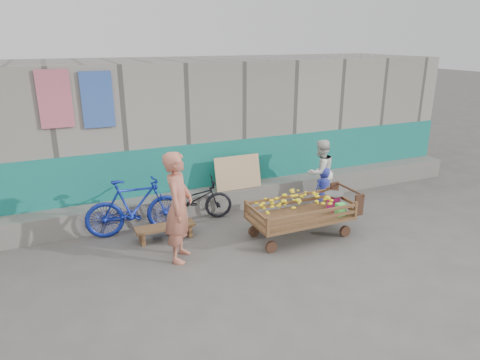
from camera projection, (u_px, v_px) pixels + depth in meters
name	position (u px, v px, depth m)	size (l,w,h in m)	color
ground	(275.00, 257.00, 7.08)	(80.00, 80.00, 0.00)	#504D49
building_wall	(195.00, 126.00, 10.12)	(12.00, 3.50, 3.00)	gray
banana_cart	(299.00, 207.00, 7.63)	(2.00, 0.91, 0.85)	brown
bench	(165.00, 229.00, 7.66)	(1.06, 0.32, 0.27)	brown
vendor_man	(179.00, 207.00, 6.76)	(0.66, 0.43, 1.81)	#BE6B54
woman	(320.00, 172.00, 9.19)	(0.69, 0.54, 1.42)	white
child	(324.00, 187.00, 9.13)	(0.42, 0.28, 0.87)	#2B35A6
bicycle_dark	(192.00, 200.00, 8.43)	(0.55, 1.59, 0.83)	black
bicycle_blue	(135.00, 207.00, 7.77)	(0.50, 1.78, 1.07)	navy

